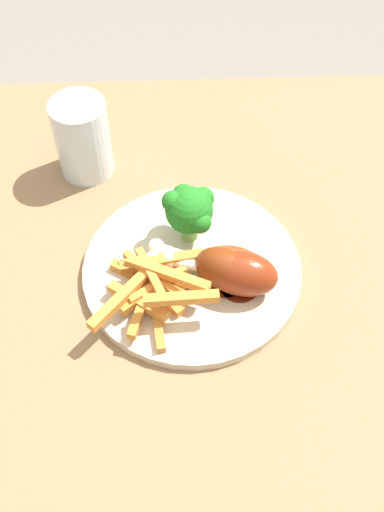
{
  "coord_description": "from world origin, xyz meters",
  "views": [
    {
      "loc": [
        0.06,
        -0.37,
        1.32
      ],
      "look_at": [
        0.08,
        0.04,
        0.77
      ],
      "focal_mm": 43.78,
      "sensor_mm": 36.0,
      "label": 1
    }
  ],
  "objects_px": {
    "dinner_plate": "(192,270)",
    "chicken_drumstick_extra": "(222,268)",
    "dining_table": "(129,348)",
    "chicken_drumstick_far": "(237,273)",
    "carrot_fries_pile": "(153,286)",
    "broccoli_floret_front": "(189,208)",
    "chicken_drumstick_near": "(225,267)",
    "water_glass": "(82,138)"
  },
  "relations": [
    {
      "from": "dining_table",
      "to": "dinner_plate",
      "type": "distance_m",
      "value": 0.14
    },
    {
      "from": "chicken_drumstick_far",
      "to": "dinner_plate",
      "type": "bearing_deg",
      "value": 149.5
    },
    {
      "from": "dining_table",
      "to": "broccoli_floret_front",
      "type": "relative_size",
      "value": 16.36
    },
    {
      "from": "dinner_plate",
      "to": "carrot_fries_pile",
      "type": "bearing_deg",
      "value": -139.23
    },
    {
      "from": "broccoli_floret_front",
      "to": "chicken_drumstick_far",
      "type": "bearing_deg",
      "value": -57.14
    },
    {
      "from": "broccoli_floret_front",
      "to": "chicken_drumstick_near",
      "type": "distance_m",
      "value": 0.08
    },
    {
      "from": "dining_table",
      "to": "water_glass",
      "type": "distance_m",
      "value": 0.27
    },
    {
      "from": "dinner_plate",
      "to": "carrot_fries_pile",
      "type": "relative_size",
      "value": 1.83
    },
    {
      "from": "dining_table",
      "to": "chicken_drumstick_near",
      "type": "height_order",
      "value": "chicken_drumstick_near"
    },
    {
      "from": "dining_table",
      "to": "carrot_fries_pile",
      "type": "relative_size",
      "value": 8.82
    },
    {
      "from": "dinner_plate",
      "to": "water_glass",
      "type": "distance_m",
      "value": 0.22
    },
    {
      "from": "chicken_drumstick_far",
      "to": "broccoli_floret_front",
      "type": "bearing_deg",
      "value": 122.86
    },
    {
      "from": "broccoli_floret_front",
      "to": "dinner_plate",
      "type": "bearing_deg",
      "value": -88.5
    },
    {
      "from": "chicken_drumstick_near",
      "to": "chicken_drumstick_far",
      "type": "height_order",
      "value": "chicken_drumstick_far"
    },
    {
      "from": "carrot_fries_pile",
      "to": "chicken_drumstick_extra",
      "type": "distance_m",
      "value": 0.08
    },
    {
      "from": "broccoli_floret_front",
      "to": "chicken_drumstick_far",
      "type": "distance_m",
      "value": 0.09
    },
    {
      "from": "dinner_plate",
      "to": "chicken_drumstick_far",
      "type": "distance_m",
      "value": 0.06
    },
    {
      "from": "dining_table",
      "to": "chicken_drumstick_near",
      "type": "distance_m",
      "value": 0.18
    },
    {
      "from": "broccoli_floret_front",
      "to": "chicken_drumstick_near",
      "type": "xyz_separation_m",
      "value": [
        0.04,
        -0.06,
        -0.02
      ]
    },
    {
      "from": "carrot_fries_pile",
      "to": "dining_table",
      "type": "bearing_deg",
      "value": 179.79
    },
    {
      "from": "dining_table",
      "to": "chicken_drumstick_extra",
      "type": "distance_m",
      "value": 0.18
    },
    {
      "from": "chicken_drumstick_far",
      "to": "chicken_drumstick_extra",
      "type": "height_order",
      "value": "same"
    },
    {
      "from": "chicken_drumstick_far",
      "to": "carrot_fries_pile",
      "type": "bearing_deg",
      "value": -174.12
    },
    {
      "from": "dining_table",
      "to": "carrot_fries_pile",
      "type": "bearing_deg",
      "value": -0.21
    },
    {
      "from": "dining_table",
      "to": "carrot_fries_pile",
      "type": "height_order",
      "value": "carrot_fries_pile"
    },
    {
      "from": "dining_table",
      "to": "chicken_drumstick_extra",
      "type": "bearing_deg",
      "value": 8.02
    },
    {
      "from": "chicken_drumstick_near",
      "to": "water_glass",
      "type": "distance_m",
      "value": 0.25
    },
    {
      "from": "chicken_drumstick_near",
      "to": "dining_table",
      "type": "bearing_deg",
      "value": -169.85
    },
    {
      "from": "chicken_drumstick_extra",
      "to": "broccoli_floret_front",
      "type": "bearing_deg",
      "value": 115.34
    },
    {
      "from": "dinner_plate",
      "to": "broccoli_floret_front",
      "type": "bearing_deg",
      "value": 91.5
    },
    {
      "from": "dining_table",
      "to": "water_glass",
      "type": "xyz_separation_m",
      "value": [
        -0.05,
        0.21,
        0.16
      ]
    },
    {
      "from": "broccoli_floret_front",
      "to": "chicken_drumstick_extra",
      "type": "distance_m",
      "value": 0.08
    },
    {
      "from": "carrot_fries_pile",
      "to": "chicken_drumstick_near",
      "type": "xyz_separation_m",
      "value": [
        0.08,
        0.02,
        0.0
      ]
    },
    {
      "from": "dinner_plate",
      "to": "chicken_drumstick_near",
      "type": "height_order",
      "value": "chicken_drumstick_near"
    },
    {
      "from": "broccoli_floret_front",
      "to": "water_glass",
      "type": "distance_m",
      "value": 0.18
    },
    {
      "from": "dinner_plate",
      "to": "chicken_drumstick_extra",
      "type": "distance_m",
      "value": 0.05
    },
    {
      "from": "broccoli_floret_front",
      "to": "water_glass",
      "type": "xyz_separation_m",
      "value": [
        -0.13,
        0.12,
        -0.01
      ]
    },
    {
      "from": "broccoli_floret_front",
      "to": "chicken_drumstick_extra",
      "type": "xyz_separation_m",
      "value": [
        0.03,
        -0.07,
        -0.02
      ]
    },
    {
      "from": "dining_table",
      "to": "chicken_drumstick_extra",
      "type": "relative_size",
      "value": 9.42
    },
    {
      "from": "dinner_plate",
      "to": "chicken_drumstick_far",
      "type": "bearing_deg",
      "value": -30.5
    },
    {
      "from": "dinner_plate",
      "to": "chicken_drumstick_far",
      "type": "relative_size",
      "value": 1.88
    },
    {
      "from": "broccoli_floret_front",
      "to": "water_glass",
      "type": "relative_size",
      "value": 0.7
    }
  ]
}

